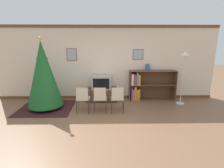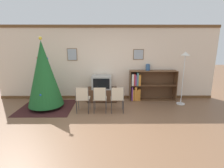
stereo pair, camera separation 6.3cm
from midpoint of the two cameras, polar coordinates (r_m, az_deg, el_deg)
ground_plane at (r=4.52m, az=-2.23°, el=-14.53°), size 24.00×24.00×0.00m
wall_back at (r=6.50m, az=-1.65°, el=6.85°), size 8.08×0.11×2.70m
area_rug at (r=6.22m, az=-20.20°, el=-7.19°), size 1.71×1.56×0.01m
christmas_tree at (r=5.92m, az=-21.11°, el=3.13°), size 1.11×1.11×2.27m
tv_console at (r=6.42m, az=-3.04°, el=-3.45°), size 1.09×0.53×0.47m
television at (r=6.29m, az=-3.09°, el=0.63°), size 0.69×0.51×0.47m
folding_chair_left at (r=5.36m, az=-9.24°, el=-4.52°), size 0.40×0.40×0.82m
folding_chair_center at (r=5.30m, az=-3.60°, el=-4.56°), size 0.40×0.40×0.82m
folding_chair_right at (r=5.30m, az=2.10°, el=-4.56°), size 0.40×0.40×0.82m
bookshelf at (r=6.55m, az=10.82°, el=-0.65°), size 1.70×0.36×1.11m
vase at (r=6.47m, az=11.91°, el=5.41°), size 0.15×0.15×0.23m
standing_lamp at (r=6.30m, az=22.84°, el=5.88°), size 0.28×0.28×1.81m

